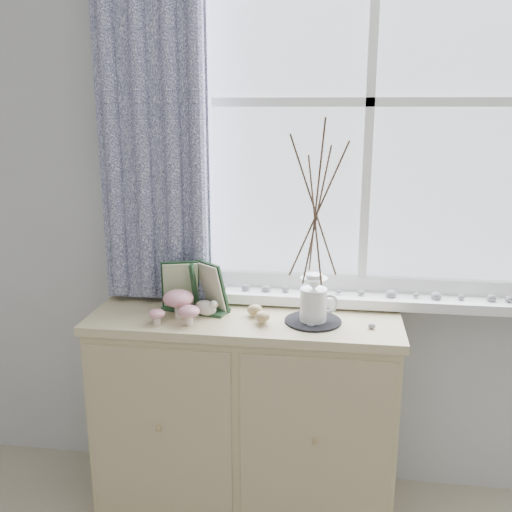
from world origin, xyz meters
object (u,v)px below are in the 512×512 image
at_px(twig_pitcher, 316,207).
at_px(sideboard, 245,413).
at_px(toadstool_cluster, 178,304).
at_px(botanical_book, 193,288).

bearing_deg(twig_pitcher, sideboard, 148.23).
bearing_deg(sideboard, toadstool_cluster, -160.06).
bearing_deg(botanical_book, toadstool_cluster, -105.27).
bearing_deg(botanical_book, sideboard, 14.40).
relative_size(sideboard, toadstool_cluster, 6.28).
bearing_deg(twig_pitcher, botanical_book, 153.00).
bearing_deg(sideboard, twig_pitcher, -8.60).
xyz_separation_m(botanical_book, twig_pitcher, (0.47, -0.03, 0.33)).
bearing_deg(toadstool_cluster, sideboard, 19.94).
bearing_deg(botanical_book, twig_pitcher, 7.99).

